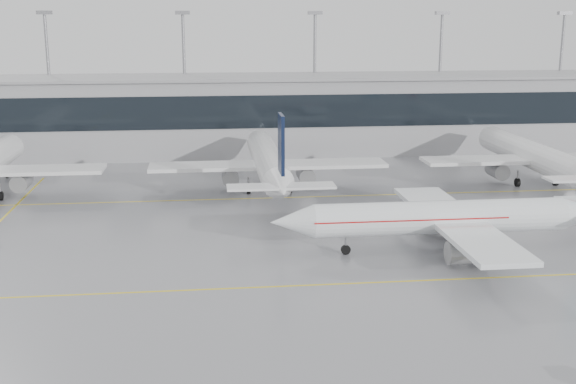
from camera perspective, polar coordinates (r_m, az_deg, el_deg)
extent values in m
plane|color=gray|center=(59.32, 1.33, -7.39)|extent=(320.00, 320.00, 0.00)
cube|color=yellow|center=(59.32, 1.33, -7.38)|extent=(120.00, 0.25, 0.01)
cube|color=yellow|center=(87.83, -1.34, -0.47)|extent=(120.00, 0.25, 0.01)
cube|color=gray|center=(118.14, -2.78, 6.07)|extent=(180.00, 15.00, 12.00)
cube|color=black|center=(110.48, -2.53, 6.34)|extent=(180.00, 0.20, 5.00)
cube|color=gray|center=(117.51, -2.82, 9.07)|extent=(182.00, 16.00, 0.40)
cylinder|color=gray|center=(125.91, -18.32, 8.15)|extent=(0.50, 0.50, 22.00)
cube|color=gray|center=(125.51, -18.71, 13.29)|extent=(2.40, 1.00, 0.60)
cylinder|color=gray|center=(123.38, -8.16, 8.59)|extent=(0.50, 0.50, 22.00)
cube|color=gray|center=(122.98, -8.34, 13.85)|extent=(2.40, 1.00, 0.60)
cylinder|color=gray|center=(124.74, 2.11, 8.77)|extent=(0.50, 0.50, 22.00)
cube|color=gray|center=(124.34, 2.16, 13.97)|extent=(2.40, 1.00, 0.60)
cylinder|color=gray|center=(129.87, 11.86, 8.68)|extent=(0.50, 0.50, 22.00)
cube|color=gray|center=(129.49, 12.11, 13.67)|extent=(2.40, 1.00, 0.60)
cylinder|color=gray|center=(138.35, 20.64, 8.39)|extent=(0.50, 0.50, 22.00)
cube|color=gray|center=(137.99, 21.04, 13.06)|extent=(2.40, 1.00, 0.60)
cylinder|color=white|center=(68.34, 11.92, -1.96)|extent=(23.66, 3.10, 3.10)
cone|color=white|center=(65.35, 0.32, -2.37)|extent=(4.00, 3.10, 3.10)
cube|color=white|center=(68.93, 13.09, -2.24)|extent=(5.00, 25.63, 0.45)
cylinder|color=gray|center=(64.87, 14.00, -4.66)|extent=(3.60, 2.10, 2.10)
cylinder|color=gray|center=(73.54, 11.42, -2.38)|extent=(3.60, 2.10, 2.10)
cylinder|color=gray|center=(66.74, 4.59, -4.04)|extent=(0.20, 0.20, 1.28)
cylinder|color=black|center=(66.93, 4.58, -4.57)|extent=(0.90, 0.30, 0.90)
cylinder|color=gray|center=(67.41, 14.54, -4.18)|extent=(0.24, 0.24, 1.28)
cylinder|color=black|center=(67.60, 14.51, -4.70)|extent=(1.10, 0.45, 1.10)
cylinder|color=gray|center=(72.07, 13.08, -2.95)|extent=(0.24, 0.24, 1.28)
cylinder|color=black|center=(72.25, 13.05, -3.44)|extent=(1.10, 0.45, 1.10)
cube|color=#B70F0F|center=(67.41, 9.50, -1.89)|extent=(18.00, 3.13, 0.12)
cone|color=white|center=(110.44, -20.82, 3.54)|extent=(3.59, 4.00, 3.59)
cylinder|color=gray|center=(93.71, -20.30, 0.76)|extent=(2.10, 3.60, 2.10)
cylinder|color=gray|center=(106.12, -21.35, 1.71)|extent=(0.20, 0.20, 1.56)
cylinder|color=black|center=(106.26, -21.31, 1.30)|extent=(0.30, 0.90, 0.90)
cylinder|color=gray|center=(92.97, -21.80, 0.18)|extent=(0.24, 0.24, 1.56)
cylinder|color=black|center=(93.14, -21.76, -0.29)|extent=(0.45, 1.10, 1.10)
cylinder|color=white|center=(91.89, -1.64, 2.57)|extent=(3.59, 27.36, 3.59)
cone|color=white|center=(107.28, -2.36, 4.14)|extent=(3.59, 4.00, 3.59)
cone|color=white|center=(75.83, -0.56, 0.25)|extent=(3.59, 5.60, 3.59)
cube|color=white|center=(90.50, -1.55, 2.15)|extent=(29.64, 5.00, 0.45)
cube|color=white|center=(75.57, -0.55, 0.44)|extent=(11.40, 2.80, 0.25)
cube|color=black|center=(74.49, -0.54, 3.82)|extent=(0.35, 3.60, 6.12)
cylinder|color=gray|center=(91.01, -4.59, 1.21)|extent=(2.10, 3.60, 2.10)
cylinder|color=gray|center=(91.82, 1.41, 1.36)|extent=(2.10, 3.60, 2.10)
cylinder|color=gray|center=(102.83, -2.14, 2.28)|extent=(0.20, 0.20, 1.56)
cylinder|color=black|center=(102.98, -2.14, 1.85)|extent=(0.30, 0.90, 0.90)
cylinder|color=gray|center=(89.77, -3.14, 0.69)|extent=(0.24, 0.24, 1.56)
cylinder|color=black|center=(89.94, -3.14, 0.21)|extent=(0.45, 1.10, 1.10)
cylinder|color=gray|center=(90.21, 0.15, 0.77)|extent=(0.24, 0.24, 1.56)
cylinder|color=black|center=(90.38, 0.15, 0.29)|extent=(0.45, 1.10, 1.10)
cylinder|color=white|center=(101.03, 18.58, 2.87)|extent=(3.59, 27.36, 3.59)
cone|color=white|center=(115.21, 15.32, 4.31)|extent=(3.59, 4.00, 3.59)
cube|color=white|center=(99.76, 18.92, 2.48)|extent=(29.64, 5.00, 0.45)
cylinder|color=gray|center=(98.54, 16.21, 1.66)|extent=(2.10, 3.60, 2.10)
cylinder|color=gray|center=(102.61, 21.16, 1.73)|extent=(2.10, 3.60, 2.10)
cylinder|color=gray|center=(111.07, 16.19, 2.59)|extent=(0.20, 0.20, 1.56)
cylinder|color=black|center=(111.21, 16.16, 2.19)|extent=(0.30, 0.90, 0.90)
cylinder|color=gray|center=(98.18, 17.70, 1.17)|extent=(0.24, 0.24, 1.56)
cylinder|color=black|center=(98.34, 17.67, 0.73)|extent=(0.45, 1.10, 1.10)
cylinder|color=gray|center=(100.41, 20.41, 1.22)|extent=(0.24, 0.24, 1.56)
cylinder|color=black|center=(100.57, 20.38, 0.79)|extent=(0.45, 1.10, 1.10)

